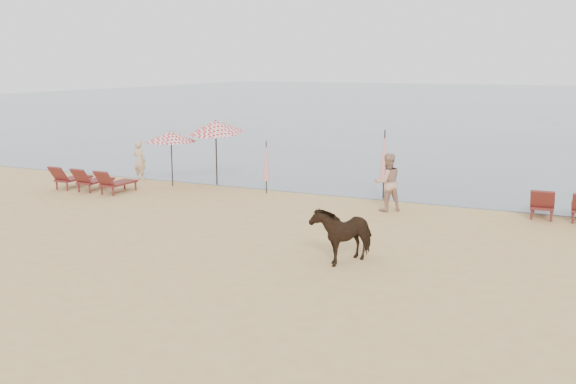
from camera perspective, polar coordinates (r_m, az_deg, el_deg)
name	(u,v)px	position (r m, az deg, el deg)	size (l,w,h in m)	color
ground	(200,276)	(15.32, -7.85, -7.40)	(120.00, 120.00, 0.00)	tan
sea	(519,101)	(92.67, 19.81, 7.64)	(160.00, 140.00, 0.06)	#51606B
lounger_cluster_left	(91,179)	(26.17, -17.08, 1.07)	(3.05, 1.86, 0.66)	#5F2416
umbrella_open_left_a	(171,137)	(26.23, -10.36, 4.87)	(1.98, 1.98, 2.25)	black
umbrella_open_left_b	(216,127)	(26.17, -6.44, 5.80)	(2.18, 2.22, 2.78)	black
umbrella_closed_left	(266,161)	(24.48, -1.94, 2.76)	(0.25, 0.25, 2.02)	black
umbrella_closed_right	(384,157)	(23.66, 8.55, 3.13)	(0.31, 0.31, 2.55)	black
cow	(343,233)	(16.18, 4.91, -3.63)	(0.78, 1.71, 1.44)	black
beachgoer_left	(140,161)	(27.99, -13.05, 2.73)	(0.62, 0.40, 1.69)	tan
beachgoer_right_a	(387,182)	(21.79, 8.82, 0.86)	(0.95, 0.74, 1.96)	tan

